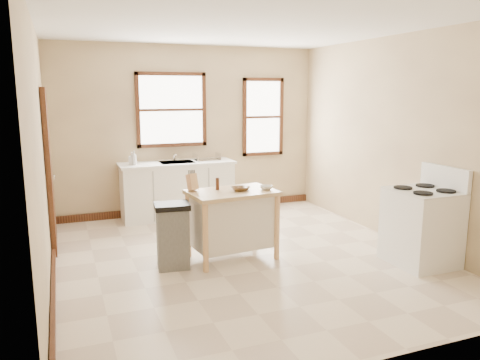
{
  "coord_description": "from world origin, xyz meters",
  "views": [
    {
      "loc": [
        -2.06,
        -5.18,
        2.05
      ],
      "look_at": [
        0.1,
        0.4,
        0.91
      ],
      "focal_mm": 35.0,
      "sensor_mm": 36.0,
      "label": 1
    }
  ],
  "objects_px": {
    "bowl_a": "(239,189)",
    "gas_stove": "(422,216)",
    "soap_bottle_a": "(134,158)",
    "dish_rack": "(207,157)",
    "bowl_c": "(266,188)",
    "knife_block": "(192,183)",
    "soap_bottle_b": "(132,158)",
    "kitchen_island": "(232,225)",
    "bowl_b": "(244,188)",
    "pepper_grinder": "(217,184)",
    "trash_bin": "(173,236)"
  },
  "relations": [
    {
      "from": "bowl_a",
      "to": "gas_stove",
      "type": "relative_size",
      "value": 0.16
    },
    {
      "from": "soap_bottle_a",
      "to": "dish_rack",
      "type": "bearing_deg",
      "value": -13.84
    },
    {
      "from": "soap_bottle_a",
      "to": "bowl_c",
      "type": "bearing_deg",
      "value": -75.87
    },
    {
      "from": "soap_bottle_a",
      "to": "knife_block",
      "type": "height_order",
      "value": "soap_bottle_a"
    },
    {
      "from": "soap_bottle_b",
      "to": "knife_block",
      "type": "distance_m",
      "value": 2.0
    },
    {
      "from": "kitchen_island",
      "to": "bowl_b",
      "type": "distance_m",
      "value": 0.47
    },
    {
      "from": "knife_block",
      "to": "pepper_grinder",
      "type": "bearing_deg",
      "value": -28.3
    },
    {
      "from": "dish_rack",
      "to": "soap_bottle_a",
      "type": "bearing_deg",
      "value": -160.36
    },
    {
      "from": "soap_bottle_b",
      "to": "pepper_grinder",
      "type": "height_order",
      "value": "soap_bottle_b"
    },
    {
      "from": "trash_bin",
      "to": "bowl_b",
      "type": "bearing_deg",
      "value": 10.3
    },
    {
      "from": "gas_stove",
      "to": "knife_block",
      "type": "bearing_deg",
      "value": 154.76
    },
    {
      "from": "kitchen_island",
      "to": "bowl_a",
      "type": "distance_m",
      "value": 0.46
    },
    {
      "from": "dish_rack",
      "to": "bowl_b",
      "type": "bearing_deg",
      "value": -77.82
    },
    {
      "from": "knife_block",
      "to": "trash_bin",
      "type": "bearing_deg",
      "value": -160.86
    },
    {
      "from": "pepper_grinder",
      "to": "gas_stove",
      "type": "bearing_deg",
      "value": -27.05
    },
    {
      "from": "pepper_grinder",
      "to": "bowl_a",
      "type": "distance_m",
      "value": 0.28
    },
    {
      "from": "bowl_b",
      "to": "gas_stove",
      "type": "distance_m",
      "value": 2.15
    },
    {
      "from": "bowl_a",
      "to": "gas_stove",
      "type": "distance_m",
      "value": 2.21
    },
    {
      "from": "soap_bottle_a",
      "to": "pepper_grinder",
      "type": "distance_m",
      "value": 2.1
    },
    {
      "from": "soap_bottle_a",
      "to": "bowl_a",
      "type": "distance_m",
      "value": 2.32
    },
    {
      "from": "gas_stove",
      "to": "bowl_b",
      "type": "bearing_deg",
      "value": 152.21
    },
    {
      "from": "pepper_grinder",
      "to": "bowl_c",
      "type": "xyz_separation_m",
      "value": [
        0.57,
        -0.2,
        -0.05
      ]
    },
    {
      "from": "soap_bottle_a",
      "to": "trash_bin",
      "type": "bearing_deg",
      "value": -103.7
    },
    {
      "from": "bowl_c",
      "to": "trash_bin",
      "type": "distance_m",
      "value": 1.28
    },
    {
      "from": "bowl_a",
      "to": "soap_bottle_a",
      "type": "bearing_deg",
      "value": 113.83
    },
    {
      "from": "bowl_c",
      "to": "soap_bottle_b",
      "type": "bearing_deg",
      "value": 120.44
    },
    {
      "from": "bowl_a",
      "to": "bowl_c",
      "type": "xyz_separation_m",
      "value": [
        0.34,
        -0.06,
        0.0
      ]
    },
    {
      "from": "bowl_c",
      "to": "trash_bin",
      "type": "height_order",
      "value": "bowl_c"
    },
    {
      "from": "kitchen_island",
      "to": "bowl_c",
      "type": "height_order",
      "value": "bowl_c"
    },
    {
      "from": "pepper_grinder",
      "to": "gas_stove",
      "type": "distance_m",
      "value": 2.48
    },
    {
      "from": "soap_bottle_a",
      "to": "dish_rack",
      "type": "distance_m",
      "value": 1.2
    },
    {
      "from": "soap_bottle_b",
      "to": "bowl_b",
      "type": "relative_size",
      "value": 1.32
    },
    {
      "from": "dish_rack",
      "to": "bowl_b",
      "type": "xyz_separation_m",
      "value": [
        -0.19,
        -2.15,
        -0.1
      ]
    },
    {
      "from": "bowl_a",
      "to": "bowl_c",
      "type": "relative_size",
      "value": 1.21
    },
    {
      "from": "dish_rack",
      "to": "gas_stove",
      "type": "relative_size",
      "value": 0.36
    },
    {
      "from": "dish_rack",
      "to": "bowl_b",
      "type": "distance_m",
      "value": 2.16
    },
    {
      "from": "bowl_a",
      "to": "gas_stove",
      "type": "xyz_separation_m",
      "value": [
        1.96,
        -0.97,
        -0.29
      ]
    },
    {
      "from": "bowl_b",
      "to": "soap_bottle_b",
      "type": "bearing_deg",
      "value": 115.92
    },
    {
      "from": "soap_bottle_a",
      "to": "gas_stove",
      "type": "distance_m",
      "value": 4.26
    },
    {
      "from": "soap_bottle_b",
      "to": "bowl_a",
      "type": "bearing_deg",
      "value": -42.87
    },
    {
      "from": "bowl_a",
      "to": "bowl_b",
      "type": "xyz_separation_m",
      "value": [
        0.07,
        0.02,
        -0.01
      ]
    },
    {
      "from": "dish_rack",
      "to": "pepper_grinder",
      "type": "height_order",
      "value": "dish_rack"
    },
    {
      "from": "soap_bottle_a",
      "to": "soap_bottle_b",
      "type": "bearing_deg",
      "value": 111.52
    },
    {
      "from": "soap_bottle_a",
      "to": "soap_bottle_b",
      "type": "height_order",
      "value": "soap_bottle_a"
    },
    {
      "from": "soap_bottle_a",
      "to": "knife_block",
      "type": "xyz_separation_m",
      "value": [
        0.4,
        -1.92,
        -0.07
      ]
    },
    {
      "from": "soap_bottle_b",
      "to": "trash_bin",
      "type": "height_order",
      "value": "soap_bottle_b"
    },
    {
      "from": "soap_bottle_b",
      "to": "trash_bin",
      "type": "bearing_deg",
      "value": -63.82
    },
    {
      "from": "soap_bottle_a",
      "to": "gas_stove",
      "type": "xyz_separation_m",
      "value": [
        2.9,
        -3.09,
        -0.44
      ]
    },
    {
      "from": "trash_bin",
      "to": "kitchen_island",
      "type": "bearing_deg",
      "value": 11.15
    },
    {
      "from": "soap_bottle_a",
      "to": "gas_stove",
      "type": "bearing_deg",
      "value": -63.05
    }
  ]
}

